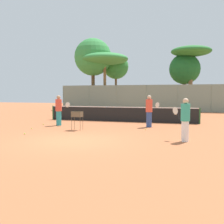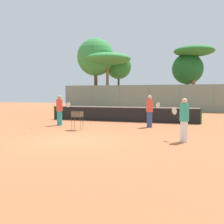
{
  "view_description": "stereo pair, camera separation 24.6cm",
  "coord_description": "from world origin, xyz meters",
  "px_view_note": "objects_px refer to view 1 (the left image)",
  "views": [
    {
      "loc": [
        4.74,
        -10.15,
        2.01
      ],
      "look_at": [
        0.67,
        3.58,
        1.0
      ],
      "focal_mm": 42.0,
      "sensor_mm": 36.0,
      "label": 1
    },
    {
      "loc": [
        4.98,
        -10.08,
        2.01
      ],
      "look_at": [
        0.67,
        3.58,
        1.0
      ],
      "focal_mm": 42.0,
      "sensor_mm": 36.0,
      "label": 2
    }
  ],
  "objects_px": {
    "tennis_net": "(120,114)",
    "player_red_cap": "(149,111)",
    "player_white_outfit": "(59,110)",
    "parked_car": "(124,104)",
    "player_yellow_shirt": "(185,119)",
    "ball_cart": "(77,116)"
  },
  "relations": [
    {
      "from": "tennis_net",
      "to": "player_red_cap",
      "type": "xyz_separation_m",
      "value": [
        2.43,
        -2.48,
        0.42
      ]
    },
    {
      "from": "player_white_outfit",
      "to": "tennis_net",
      "type": "bearing_deg",
      "value": 32.72
    },
    {
      "from": "player_white_outfit",
      "to": "parked_car",
      "type": "relative_size",
      "value": 0.45
    },
    {
      "from": "player_red_cap",
      "to": "player_yellow_shirt",
      "type": "relative_size",
      "value": 1.05
    },
    {
      "from": "tennis_net",
      "to": "player_red_cap",
      "type": "bearing_deg",
      "value": -45.62
    },
    {
      "from": "player_yellow_shirt",
      "to": "player_red_cap",
      "type": "bearing_deg",
      "value": -24.53
    },
    {
      "from": "parked_car",
      "to": "player_red_cap",
      "type": "bearing_deg",
      "value": -71.43
    },
    {
      "from": "ball_cart",
      "to": "parked_car",
      "type": "height_order",
      "value": "parked_car"
    },
    {
      "from": "ball_cart",
      "to": "parked_car",
      "type": "relative_size",
      "value": 0.25
    },
    {
      "from": "player_red_cap",
      "to": "player_yellow_shirt",
      "type": "xyz_separation_m",
      "value": [
        2.15,
        -4.33,
        -0.05
      ]
    },
    {
      "from": "tennis_net",
      "to": "player_white_outfit",
      "type": "relative_size",
      "value": 5.74
    },
    {
      "from": "player_yellow_shirt",
      "to": "parked_car",
      "type": "xyz_separation_m",
      "value": [
        -8.19,
        22.33,
        -0.27
      ]
    },
    {
      "from": "player_white_outfit",
      "to": "parked_car",
      "type": "distance_m",
      "value": 18.82
    },
    {
      "from": "player_white_outfit",
      "to": "player_yellow_shirt",
      "type": "xyz_separation_m",
      "value": [
        7.73,
        -3.52,
        -0.04
      ]
    },
    {
      "from": "tennis_net",
      "to": "parked_car",
      "type": "relative_size",
      "value": 2.6
    },
    {
      "from": "player_red_cap",
      "to": "parked_car",
      "type": "relative_size",
      "value": 0.46
    },
    {
      "from": "player_red_cap",
      "to": "player_white_outfit",
      "type": "bearing_deg",
      "value": 149.88
    },
    {
      "from": "tennis_net",
      "to": "player_yellow_shirt",
      "type": "relative_size",
      "value": 5.99
    },
    {
      "from": "player_yellow_shirt",
      "to": "ball_cart",
      "type": "relative_size",
      "value": 1.77
    },
    {
      "from": "player_white_outfit",
      "to": "ball_cart",
      "type": "relative_size",
      "value": 1.84
    },
    {
      "from": "ball_cart",
      "to": "player_white_outfit",
      "type": "bearing_deg",
      "value": 140.8
    },
    {
      "from": "parked_car",
      "to": "player_white_outfit",
      "type": "bearing_deg",
      "value": -88.6
    }
  ]
}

